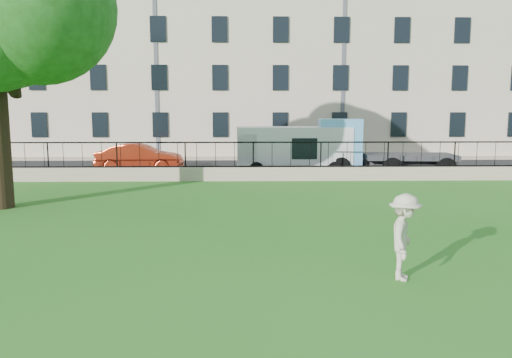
{
  "coord_description": "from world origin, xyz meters",
  "views": [
    {
      "loc": [
        -0.4,
        -9.97,
        3.05
      ],
      "look_at": [
        -0.08,
        3.5,
        1.22
      ],
      "focal_mm": 35.0,
      "sensor_mm": 36.0,
      "label": 1
    }
  ],
  "objects_px": {
    "white_van": "(293,150)",
    "blue_truck": "(384,146)",
    "man": "(404,237)",
    "red_sedan": "(140,158)"
  },
  "relations": [
    {
      "from": "white_van",
      "to": "blue_truck",
      "type": "xyz_separation_m",
      "value": [
        4.5,
        0.0,
        0.19
      ]
    },
    {
      "from": "man",
      "to": "red_sedan",
      "type": "distance_m",
      "value": 18.56
    },
    {
      "from": "red_sedan",
      "to": "blue_truck",
      "type": "xyz_separation_m",
      "value": [
        12.21,
        -1.0,
        0.63
      ]
    },
    {
      "from": "man",
      "to": "white_van",
      "type": "xyz_separation_m",
      "value": [
        -0.5,
        15.64,
        0.36
      ]
    },
    {
      "from": "red_sedan",
      "to": "white_van",
      "type": "xyz_separation_m",
      "value": [
        7.71,
        -1.0,
        0.44
      ]
    },
    {
      "from": "white_van",
      "to": "blue_truck",
      "type": "distance_m",
      "value": 4.5
    },
    {
      "from": "man",
      "to": "white_van",
      "type": "bearing_deg",
      "value": 23.8
    },
    {
      "from": "man",
      "to": "white_van",
      "type": "height_order",
      "value": "white_van"
    },
    {
      "from": "man",
      "to": "white_van",
      "type": "relative_size",
      "value": 0.29
    },
    {
      "from": "man",
      "to": "blue_truck",
      "type": "bearing_deg",
      "value": 7.63
    }
  ]
}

